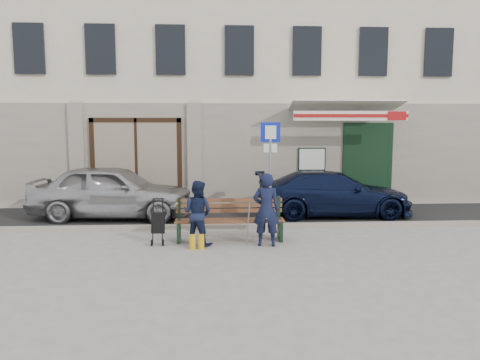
{
  "coord_description": "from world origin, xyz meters",
  "views": [
    {
      "loc": [
        -0.88,
        -9.75,
        2.58
      ],
      "look_at": [
        -0.18,
        1.6,
        1.2
      ],
      "focal_mm": 35.0,
      "sensor_mm": 36.0,
      "label": 1
    }
  ],
  "objects": [
    {
      "name": "car_silver",
      "position": [
        -3.57,
        3.01,
        0.74
      ],
      "size": [
        4.49,
        2.11,
        1.48
      ],
      "primitive_type": "imported",
      "rotation": [
        0.0,
        0.0,
        1.49
      ],
      "color": "#A9A9AD",
      "rests_on": "ground"
    },
    {
      "name": "woman",
      "position": [
        -1.18,
        0.05,
        0.69
      ],
      "size": [
        0.83,
        0.76,
        1.38
      ],
      "primitive_type": "imported",
      "rotation": [
        0.0,
        0.0,
        2.69
      ],
      "color": "#141C38",
      "rests_on": "ground"
    },
    {
      "name": "man",
      "position": [
        0.27,
        -0.12,
        0.78
      ],
      "size": [
        0.6,
        0.43,
        1.55
      ],
      "primitive_type": "imported",
      "rotation": [
        0.0,
        0.0,
        3.03
      ],
      "color": "#121833",
      "rests_on": "ground"
    },
    {
      "name": "building",
      "position": [
        0.01,
        8.45,
        4.97
      ],
      "size": [
        20.0,
        8.27,
        10.0
      ],
      "color": "beige",
      "rests_on": "ground"
    },
    {
      "name": "ground",
      "position": [
        0.0,
        0.0,
        0.0
      ],
      "size": [
        80.0,
        80.0,
        0.0
      ],
      "primitive_type": "plane",
      "color": "#9E9991",
      "rests_on": "ground"
    },
    {
      "name": "car_navy",
      "position": [
        2.52,
        3.01,
        0.63
      ],
      "size": [
        4.35,
        1.83,
        1.25
      ],
      "primitive_type": "imported",
      "rotation": [
        0.0,
        0.0,
        1.55
      ],
      "color": "black",
      "rests_on": "ground"
    },
    {
      "name": "curb",
      "position": [
        0.0,
        1.5,
        0.06
      ],
      "size": [
        60.0,
        0.18,
        0.12
      ],
      "primitive_type": "cube",
      "color": "#9E9384",
      "rests_on": "ground"
    },
    {
      "name": "asphalt_lane",
      "position": [
        0.0,
        3.1,
        0.01
      ],
      "size": [
        60.0,
        3.2,
        0.01
      ],
      "primitive_type": "cube",
      "color": "#282828",
      "rests_on": "ground"
    },
    {
      "name": "stroller",
      "position": [
        -2.03,
        0.19,
        0.43
      ],
      "size": [
        0.28,
        0.4,
        0.97
      ],
      "rotation": [
        0.0,
        0.0,
        0.0
      ],
      "color": "black",
      "rests_on": "ground"
    },
    {
      "name": "parking_sign",
      "position": [
        0.57,
        1.69,
        1.74
      ],
      "size": [
        0.48,
        0.09,
        2.6
      ],
      "rotation": [
        0.0,
        0.0,
        -0.09
      ],
      "color": "gray",
      "rests_on": "ground"
    },
    {
      "name": "bench",
      "position": [
        -0.53,
        0.38,
        0.46
      ],
      "size": [
        2.4,
        1.17,
        0.98
      ],
      "color": "brown",
      "rests_on": "ground"
    }
  ]
}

